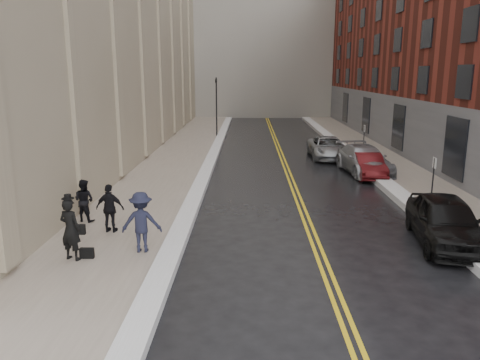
{
  "coord_description": "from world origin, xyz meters",
  "views": [
    {
      "loc": [
        0.22,
        -11.09,
        5.66
      ],
      "look_at": [
        -0.11,
        6.45,
        1.6
      ],
      "focal_mm": 35.0,
      "sensor_mm": 36.0,
      "label": 1
    }
  ],
  "objects_px": {
    "car_black": "(445,221)",
    "car_maroon": "(368,165)",
    "car_silver_near": "(364,160)",
    "pedestrian_main": "(70,229)",
    "car_silver_far": "(328,148)",
    "pedestrian_a": "(84,200)",
    "pedestrian_b": "(141,222)",
    "pedestrian_c": "(110,208)"
  },
  "relations": [
    {
      "from": "car_black",
      "to": "pedestrian_b",
      "type": "height_order",
      "value": "pedestrian_b"
    },
    {
      "from": "car_maroon",
      "to": "car_silver_far",
      "type": "xyz_separation_m",
      "value": [
        -1.25,
        5.75,
        0.05
      ]
    },
    {
      "from": "car_black",
      "to": "car_silver_near",
      "type": "distance_m",
      "value": 11.34
    },
    {
      "from": "car_silver_far",
      "to": "pedestrian_main",
      "type": "bearing_deg",
      "value": -120.96
    },
    {
      "from": "pedestrian_main",
      "to": "pedestrian_a",
      "type": "xyz_separation_m",
      "value": [
        -0.89,
        3.71,
        -0.14
      ]
    },
    {
      "from": "car_silver_near",
      "to": "pedestrian_main",
      "type": "relative_size",
      "value": 2.84
    },
    {
      "from": "car_black",
      "to": "pedestrian_b",
      "type": "xyz_separation_m",
      "value": [
        -9.91,
        -1.19,
        0.29
      ]
    },
    {
      "from": "car_black",
      "to": "pedestrian_main",
      "type": "xyz_separation_m",
      "value": [
        -11.87,
        -1.9,
        0.28
      ]
    },
    {
      "from": "car_black",
      "to": "car_maroon",
      "type": "bearing_deg",
      "value": 97.53
    },
    {
      "from": "car_maroon",
      "to": "pedestrian_a",
      "type": "xyz_separation_m",
      "value": [
        -12.76,
        -8.55,
        0.3
      ]
    },
    {
      "from": "car_maroon",
      "to": "pedestrian_b",
      "type": "bearing_deg",
      "value": -128.99
    },
    {
      "from": "car_silver_near",
      "to": "car_silver_far",
      "type": "distance_m",
      "value": 4.93
    },
    {
      "from": "pedestrian_main",
      "to": "pedestrian_b",
      "type": "relative_size",
      "value": 0.99
    },
    {
      "from": "car_silver_near",
      "to": "pedestrian_b",
      "type": "xyz_separation_m",
      "value": [
        -9.91,
        -12.53,
        0.33
      ]
    },
    {
      "from": "car_silver_near",
      "to": "pedestrian_c",
      "type": "relative_size",
      "value": 3.13
    },
    {
      "from": "car_silver_near",
      "to": "pedestrian_a",
      "type": "height_order",
      "value": "pedestrian_a"
    },
    {
      "from": "pedestrian_c",
      "to": "pedestrian_a",
      "type": "bearing_deg",
      "value": -35.34
    },
    {
      "from": "pedestrian_b",
      "to": "pedestrian_main",
      "type": "bearing_deg",
      "value": 15.55
    },
    {
      "from": "car_black",
      "to": "pedestrian_a",
      "type": "relative_size",
      "value": 2.99
    },
    {
      "from": "car_black",
      "to": "pedestrian_c",
      "type": "height_order",
      "value": "pedestrian_c"
    },
    {
      "from": "car_black",
      "to": "car_silver_near",
      "type": "relative_size",
      "value": 0.9
    },
    {
      "from": "car_maroon",
      "to": "car_black",
      "type": "bearing_deg",
      "value": -88.36
    },
    {
      "from": "pedestrian_main",
      "to": "pedestrian_c",
      "type": "relative_size",
      "value": 1.1
    },
    {
      "from": "car_maroon",
      "to": "pedestrian_a",
      "type": "relative_size",
      "value": 2.48
    },
    {
      "from": "pedestrian_b",
      "to": "car_maroon",
      "type": "bearing_deg",
      "value": -135.08
    },
    {
      "from": "pedestrian_a",
      "to": "car_silver_far",
      "type": "bearing_deg",
      "value": -111.78
    },
    {
      "from": "pedestrian_c",
      "to": "car_silver_far",
      "type": "bearing_deg",
      "value": -116.57
    },
    {
      "from": "car_silver_far",
      "to": "pedestrian_a",
      "type": "distance_m",
      "value": 18.36
    },
    {
      "from": "car_silver_near",
      "to": "pedestrian_main",
      "type": "distance_m",
      "value": 17.79
    },
    {
      "from": "car_silver_far",
      "to": "pedestrian_main",
      "type": "relative_size",
      "value": 2.69
    },
    {
      "from": "car_silver_near",
      "to": "pedestrian_b",
      "type": "height_order",
      "value": "pedestrian_b"
    },
    {
      "from": "car_silver_far",
      "to": "pedestrian_a",
      "type": "relative_size",
      "value": 3.17
    },
    {
      "from": "pedestrian_a",
      "to": "pedestrian_c",
      "type": "distance_m",
      "value": 1.8
    },
    {
      "from": "car_silver_far",
      "to": "pedestrian_b",
      "type": "relative_size",
      "value": 2.66
    },
    {
      "from": "car_silver_near",
      "to": "pedestrian_c",
      "type": "distance_m",
      "value": 15.68
    },
    {
      "from": "car_silver_near",
      "to": "pedestrian_main",
      "type": "xyz_separation_m",
      "value": [
        -11.87,
        -13.24,
        0.32
      ]
    },
    {
      "from": "car_maroon",
      "to": "car_silver_near",
      "type": "xyz_separation_m",
      "value": [
        0.0,
        0.98,
        0.12
      ]
    },
    {
      "from": "car_black",
      "to": "car_maroon",
      "type": "distance_m",
      "value": 10.36
    },
    {
      "from": "pedestrian_main",
      "to": "pedestrian_a",
      "type": "height_order",
      "value": "pedestrian_main"
    },
    {
      "from": "car_silver_near",
      "to": "pedestrian_a",
      "type": "relative_size",
      "value": 3.34
    },
    {
      "from": "car_black",
      "to": "pedestrian_b",
      "type": "bearing_deg",
      "value": -165.62
    },
    {
      "from": "pedestrian_a",
      "to": "pedestrian_main",
      "type": "bearing_deg",
      "value": 120.5
    }
  ]
}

